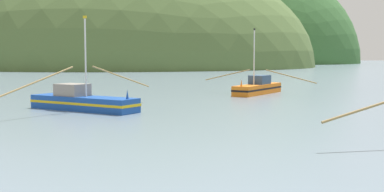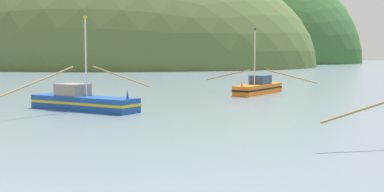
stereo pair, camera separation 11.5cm
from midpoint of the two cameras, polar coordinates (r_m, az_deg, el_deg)
name	(u,v)px [view 1 (the left image)]	position (r m, az deg, el deg)	size (l,w,h in m)	color
hill_mid_right	(248,63)	(232.61, 6.39, 3.75)	(102.97, 82.37, 90.71)	#386633
hill_far_right	(130,67)	(166.90, -7.13, 3.33)	(122.75, 98.20, 73.66)	#516B38
fishing_boat_blue	(82,101)	(38.51, -12.52, -0.57)	(10.62, 12.44, 7.05)	#19479E
fishing_boat_orange	(258,87)	(53.22, 7.47, 0.98)	(9.82, 8.16, 6.86)	orange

